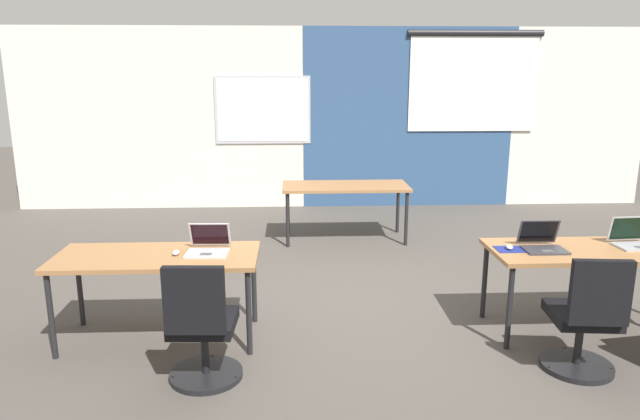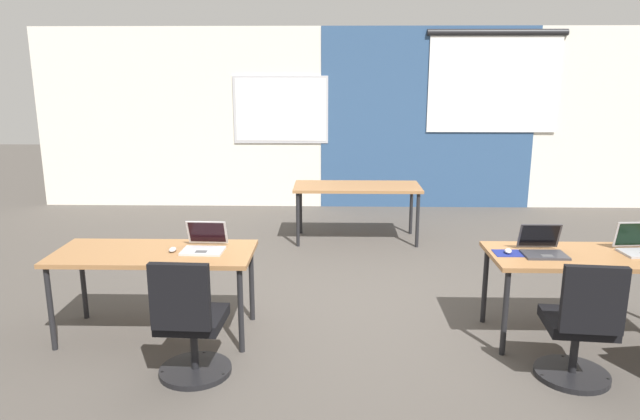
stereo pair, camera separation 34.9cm
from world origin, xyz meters
name	(u,v)px [view 1 (the left image)]	position (x,y,z in m)	size (l,w,h in m)	color
ground_plane	(365,306)	(0.00, 0.00, 0.00)	(24.00, 24.00, 0.00)	#47423D
back_wall_assembly	(337,118)	(0.04, 4.20, 1.41)	(10.00, 0.27, 2.80)	silver
desk_near_left	(157,262)	(-1.75, -0.60, 0.66)	(1.60, 0.70, 0.72)	olive
desk_near_right	(588,256)	(1.75, -0.60, 0.66)	(1.60, 0.70, 0.72)	olive
desk_far_center	(345,190)	(0.00, 2.20, 0.66)	(1.60, 0.70, 0.72)	olive
laptop_near_left_inner	(208,246)	(-1.35, -0.55, 0.77)	(0.34, 0.33, 0.22)	#B7B7BC
mouse_near_left_inner	(176,253)	(-1.59, -0.60, 0.74)	(0.06, 0.10, 0.03)	#B2B2B7
chair_near_left_inner	(202,333)	(-1.30, -1.31, 0.38)	(0.52, 0.55, 0.92)	black
laptop_near_right_end	(633,240)	(2.16, -0.54, 0.77)	(0.35, 0.30, 0.23)	#9E9EA3
laptop_near_right_inner	(542,243)	(1.36, -0.60, 0.77)	(0.33, 0.31, 0.23)	#333338
mousepad_near_right_inner	(509,249)	(1.09, -0.59, 0.72)	(0.22, 0.19, 0.00)	navy
mouse_near_right_inner	(509,247)	(1.09, -0.59, 0.74)	(0.08, 0.11, 0.03)	#B2B2B7
chair_near_right_inner	(585,325)	(1.41, -1.30, 0.38)	(0.52, 0.56, 0.92)	black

